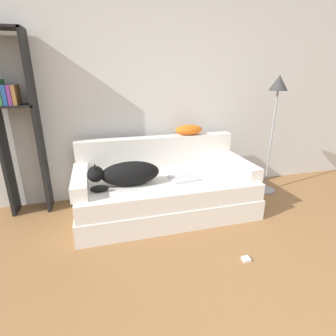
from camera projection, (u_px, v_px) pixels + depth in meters
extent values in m
cube|color=silver|center=(168.00, 87.00, 3.21)|extent=(7.33, 0.06, 2.70)
cube|color=silver|center=(166.00, 202.00, 2.99)|extent=(1.94, 0.95, 0.23)
cube|color=silver|center=(166.00, 186.00, 2.91)|extent=(1.90, 0.91, 0.19)
cube|color=silver|center=(157.00, 152.00, 3.19)|extent=(1.90, 0.15, 0.38)
cube|color=silver|center=(80.00, 181.00, 2.63)|extent=(0.15, 0.76, 0.14)
cube|color=silver|center=(239.00, 165.00, 3.08)|extent=(0.15, 0.76, 0.14)
ellipsoid|color=black|center=(130.00, 173.00, 2.67)|extent=(0.60, 0.23, 0.25)
sphere|color=black|center=(95.00, 174.00, 2.57)|extent=(0.16, 0.16, 0.16)
cone|color=black|center=(95.00, 170.00, 2.51)|extent=(0.06, 0.06, 0.07)
cone|color=black|center=(95.00, 167.00, 2.59)|extent=(0.06, 0.06, 0.07)
ellipsoid|color=black|center=(99.00, 189.00, 2.52)|extent=(0.18, 0.06, 0.08)
cube|color=#B7B7BC|center=(185.00, 178.00, 2.86)|extent=(0.34, 0.27, 0.02)
ellipsoid|color=orange|center=(189.00, 130.00, 3.21)|extent=(0.34, 0.18, 0.12)
cube|color=black|center=(38.00, 127.00, 2.80)|extent=(0.04, 0.26, 1.92)
cube|color=black|center=(0.00, 27.00, 2.44)|extent=(0.38, 0.26, 0.02)
cube|color=black|center=(15.00, 106.00, 2.68)|extent=(0.38, 0.26, 0.02)
cube|color=#337F42|center=(1.00, 92.00, 2.59)|extent=(0.03, 0.20, 0.25)
cube|color=#234C93|center=(7.00, 95.00, 2.61)|extent=(0.04, 0.20, 0.19)
cube|color=#753384|center=(12.00, 95.00, 2.62)|extent=(0.03, 0.20, 0.19)
cube|color=olive|center=(16.00, 95.00, 2.63)|extent=(0.04, 0.20, 0.19)
cylinder|color=gray|center=(264.00, 190.00, 3.56)|extent=(0.26, 0.26, 0.02)
cylinder|color=gray|center=(271.00, 143.00, 3.34)|extent=(0.02, 0.02, 1.29)
cone|color=#333333|center=(279.00, 83.00, 3.10)|extent=(0.22, 0.22, 0.18)
cube|color=silver|center=(246.00, 259.00, 2.22)|extent=(0.06, 0.06, 0.02)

